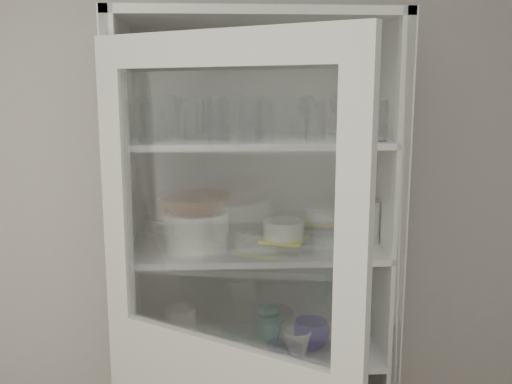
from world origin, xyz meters
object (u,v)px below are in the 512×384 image
(plate_stack_front, at_px, (197,241))
(cream_bowl, at_px, (196,222))
(pantry_cabinet, at_px, (255,318))
(white_canister, at_px, (180,325))
(white_ramekin, at_px, (284,229))
(mug_blue, at_px, (311,335))
(plate_stack_back, at_px, (196,230))
(terracotta_bowl, at_px, (196,203))
(goblet_2, at_px, (307,114))
(mug_teal, at_px, (271,330))
(teal_jar, at_px, (268,323))
(measuring_cups, at_px, (225,350))
(goblet_1, at_px, (263,115))
(mug_white, at_px, (297,343))
(goblet_0, at_px, (172,114))
(yellow_trivet, at_px, (284,239))
(goblet_3, at_px, (339,113))
(grey_bowl_stack, at_px, (360,221))
(glass_platter, at_px, (283,243))

(plate_stack_front, bearing_deg, cream_bowl, 180.00)
(pantry_cabinet, xyz_separation_m, white_canister, (-0.29, -0.04, -0.01))
(white_ramekin, xyz_separation_m, mug_blue, (0.11, -0.04, -0.41))
(plate_stack_back, distance_m, terracotta_bowl, 0.21)
(goblet_2, xyz_separation_m, white_ramekin, (-0.10, -0.12, -0.42))
(cream_bowl, height_order, mug_teal, cream_bowl)
(terracotta_bowl, height_order, teal_jar, terracotta_bowl)
(measuring_cups, bearing_deg, goblet_1, 52.69)
(mug_white, distance_m, teal_jar, 0.20)
(goblet_0, height_order, measuring_cups, goblet_0)
(yellow_trivet, bearing_deg, goblet_3, 29.96)
(mug_white, height_order, teal_jar, teal_jar)
(pantry_cabinet, bearing_deg, goblet_0, 174.29)
(teal_jar, bearing_deg, yellow_trivet, -56.22)
(goblet_3, distance_m, terracotta_bowl, 0.65)
(plate_stack_back, height_order, mug_white, plate_stack_back)
(terracotta_bowl, distance_m, white_ramekin, 0.34)
(terracotta_bowl, bearing_deg, measuring_cups, -17.51)
(goblet_2, xyz_separation_m, white_canister, (-0.50, -0.08, -0.81))
(plate_stack_front, xyz_separation_m, mug_teal, (0.28, 0.09, -0.39))
(mug_teal, distance_m, mug_white, 0.16)
(goblet_3, xyz_separation_m, mug_white, (-0.18, -0.22, -0.84))
(mug_white, bearing_deg, mug_teal, 126.61)
(goblet_3, bearing_deg, mug_white, -128.60)
(goblet_3, relative_size, plate_stack_back, 0.88)
(white_ramekin, distance_m, mug_white, 0.43)
(yellow_trivet, bearing_deg, plate_stack_back, 162.08)
(white_ramekin, xyz_separation_m, mug_white, (0.04, -0.09, -0.41))
(grey_bowl_stack, bearing_deg, yellow_trivet, -172.30)
(yellow_trivet, bearing_deg, teal_jar, 123.78)
(goblet_2, bearing_deg, grey_bowl_stack, -20.71)
(teal_jar, distance_m, white_canister, 0.35)
(yellow_trivet, height_order, grey_bowl_stack, grey_bowl_stack)
(cream_bowl, xyz_separation_m, mug_white, (0.37, -0.04, -0.46))
(yellow_trivet, xyz_separation_m, teal_jar, (-0.05, 0.08, -0.37))
(goblet_0, xyz_separation_m, goblet_3, (0.63, 0.02, 0.00))
(goblet_1, distance_m, white_canister, 0.87)
(plate_stack_back, height_order, cream_bowl, cream_bowl)
(yellow_trivet, distance_m, white_canister, 0.53)
(cream_bowl, bearing_deg, goblet_0, 120.09)
(yellow_trivet, distance_m, teal_jar, 0.38)
(white_ramekin, bearing_deg, terracotta_bowl, -171.29)
(goblet_0, height_order, white_canister, goblet_0)
(pantry_cabinet, relative_size, glass_platter, 6.67)
(grey_bowl_stack, relative_size, mug_teal, 1.69)
(goblet_2, bearing_deg, teal_jar, -164.94)
(pantry_cabinet, xyz_separation_m, mug_blue, (0.21, -0.11, -0.03))
(terracotta_bowl, bearing_deg, goblet_3, 18.03)
(cream_bowl, relative_size, grey_bowl_stack, 1.46)
(goblet_3, height_order, yellow_trivet, goblet_3)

